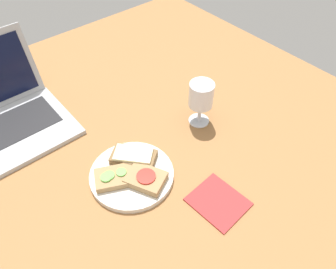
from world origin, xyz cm
name	(u,v)px	position (x,y,z in cm)	size (l,w,h in cm)	color
wooden_table	(144,146)	(0.00, 0.00, 1.50)	(140.00, 140.00, 3.00)	#9E6B3D
plate	(132,175)	(-9.65, -7.78, 3.78)	(21.62, 21.62, 1.55)	silver
sandwich_with_tomato	(146,179)	(-8.36, -12.15, 5.69)	(10.42, 11.49, 2.53)	#A88456
sandwich_with_cheese	(134,156)	(-6.53, -4.49, 5.79)	(11.95, 13.06, 2.63)	brown
sandwich_with_cucumber	(114,177)	(-14.12, -6.70, 5.55)	(11.48, 10.12, 2.32)	#A88456
wine_glass	(201,97)	(18.00, -3.89, 12.62)	(7.04, 7.04, 13.95)	white
laptop	(1,114)	(-27.35, 31.61, 7.60)	(33.24, 30.85, 22.81)	#ADAFB5
napkin	(218,202)	(1.94, -27.44, 3.20)	(11.33, 12.85, 0.40)	#B23333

